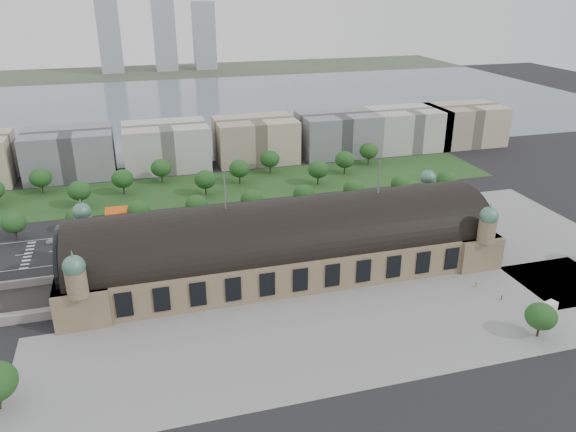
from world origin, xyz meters
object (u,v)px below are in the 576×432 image
object	(u,v)px
parked_car_3	(129,258)
pedestrian_1	(502,298)
traffic_car_4	(309,220)
van_south	(547,308)
bus_east	(355,221)
petrol_station	(125,211)
traffic_car_3	(164,228)
bus_west	(208,239)
traffic_car_6	(451,205)
parked_car_4	(117,262)
traffic_car_1	(52,241)
parked_car_0	(86,261)
traffic_car_2	(66,253)
bus_mid	(241,232)
parked_car_5	(143,259)
pedestrian_0	(476,285)
parked_car_6	(185,251)
parked_car_2	(99,262)
parked_car_1	(72,262)

from	to	relation	value
parked_car_3	pedestrian_1	world-z (taller)	pedestrian_1
traffic_car_4	van_south	world-z (taller)	van_south
bus_east	petrol_station	bearing A→B (deg)	70.00
traffic_car_3	bus_east	xyz separation A→B (m)	(78.67, -16.43, 0.82)
bus_west	parked_car_3	bearing A→B (deg)	104.53
traffic_car_6	bus_west	world-z (taller)	bus_west
petrol_station	parked_car_4	size ratio (longest dim) A/B	3.31
traffic_car_1	parked_car_0	bearing A→B (deg)	-150.45
traffic_car_2	bus_mid	size ratio (longest dim) A/B	0.37
petrol_station	parked_car_3	bearing A→B (deg)	-89.31
traffic_car_1	van_south	xyz separation A→B (m)	(153.80, -95.74, 0.70)
parked_car_5	parked_car_3	bearing A→B (deg)	-145.23
bus_west	pedestrian_1	size ratio (longest dim) A/B	5.55
pedestrian_0	petrol_station	bearing A→B (deg)	129.13
parked_car_0	parked_car_6	bearing A→B (deg)	55.04
parked_car_6	bus_mid	distance (m)	25.11
traffic_car_2	traffic_car_6	distance (m)	165.92
bus_mid	pedestrian_0	world-z (taller)	bus_mid
parked_car_2	bus_east	xyz separation A→B (m)	(104.05, 7.75, 0.82)
traffic_car_3	parked_car_2	size ratio (longest dim) A/B	1.00
traffic_car_3	bus_mid	distance (m)	33.08
parked_car_5	pedestrian_0	size ratio (longest dim) A/B	2.89
traffic_car_4	parked_car_3	world-z (taller)	parked_car_3
pedestrian_0	pedestrian_1	bearing A→B (deg)	-82.41
bus_mid	traffic_car_1	bearing A→B (deg)	83.53
bus_west	traffic_car_1	bearing A→B (deg)	75.88
traffic_car_2	parked_car_1	world-z (taller)	parked_car_1
parked_car_3	parked_car_5	xyz separation A→B (m)	(5.11, -1.51, -0.13)
traffic_car_2	van_south	world-z (taller)	van_south
parked_car_6	bus_mid	size ratio (longest dim) A/B	0.38
parked_car_2	parked_car_6	xyz separation A→B (m)	(31.47, -0.21, 0.07)
traffic_car_2	traffic_car_4	distance (m)	98.27
traffic_car_4	parked_car_0	bearing A→B (deg)	-83.61
parked_car_0	traffic_car_6	bearing A→B (deg)	62.98
petrol_station	pedestrian_0	size ratio (longest dim) A/B	8.09
traffic_car_3	parked_car_1	distance (m)	41.22
traffic_car_1	parked_car_5	xyz separation A→B (m)	(34.08, -25.07, -0.00)
traffic_car_4	pedestrian_1	distance (m)	87.88
traffic_car_1	parked_car_4	distance (m)	35.25
parked_car_4	van_south	size ratio (longest dim) A/B	0.59
parked_car_0	pedestrian_0	world-z (taller)	pedestrian_0
traffic_car_4	bus_mid	xyz separation A→B (m)	(-31.16, -6.27, 1.14)
petrol_station	parked_car_1	size ratio (longest dim) A/B	2.73
bus_mid	traffic_car_3	bearing A→B (deg)	67.20
bus_west	bus_mid	world-z (taller)	bus_mid
parked_car_0	bus_west	size ratio (longest dim) A/B	0.37
parked_car_2	bus_mid	distance (m)	55.54
parked_car_3	van_south	size ratio (longest dim) A/B	0.67
traffic_car_3	pedestrian_1	xyz separation A→B (m)	(100.82, -86.97, 0.26)
pedestrian_1	parked_car_4	bearing A→B (deg)	106.94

